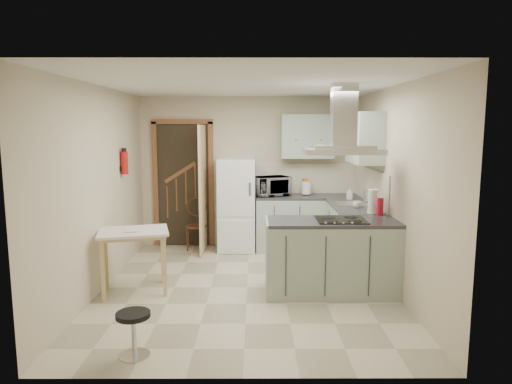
{
  "coord_description": "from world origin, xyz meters",
  "views": [
    {
      "loc": [
        0.1,
        -5.51,
        2.0
      ],
      "look_at": [
        0.11,
        0.45,
        1.15
      ],
      "focal_mm": 32.0,
      "sensor_mm": 36.0,
      "label": 1
    }
  ],
  "objects_px": {
    "fridge": "(237,205)",
    "drop_leaf_table": "(134,261)",
    "extractor_hood": "(343,151)",
    "bentwood_chair": "(196,226)",
    "peninsula": "(332,257)",
    "stool": "(134,334)",
    "microwave": "(271,186)"
  },
  "relations": [
    {
      "from": "microwave",
      "to": "drop_leaf_table",
      "type": "bearing_deg",
      "value": -155.3
    },
    {
      "from": "fridge",
      "to": "bentwood_chair",
      "type": "bearing_deg",
      "value": 177.58
    },
    {
      "from": "fridge",
      "to": "drop_leaf_table",
      "type": "relative_size",
      "value": 1.84
    },
    {
      "from": "fridge",
      "to": "microwave",
      "type": "relative_size",
      "value": 2.68
    },
    {
      "from": "fridge",
      "to": "peninsula",
      "type": "xyz_separation_m",
      "value": [
        1.22,
        -1.98,
        -0.3
      ]
    },
    {
      "from": "fridge",
      "to": "bentwood_chair",
      "type": "relative_size",
      "value": 1.94
    },
    {
      "from": "peninsula",
      "to": "microwave",
      "type": "xyz_separation_m",
      "value": [
        -0.66,
        1.97,
        0.6
      ]
    },
    {
      "from": "peninsula",
      "to": "stool",
      "type": "bearing_deg",
      "value": -142.12
    },
    {
      "from": "peninsula",
      "to": "extractor_hood",
      "type": "bearing_deg",
      "value": 0.0
    },
    {
      "from": "drop_leaf_table",
      "to": "fridge",
      "type": "bearing_deg",
      "value": 44.85
    },
    {
      "from": "fridge",
      "to": "stool",
      "type": "bearing_deg",
      "value": -102.25
    },
    {
      "from": "peninsula",
      "to": "stool",
      "type": "height_order",
      "value": "peninsula"
    },
    {
      "from": "extractor_hood",
      "to": "bentwood_chair",
      "type": "bearing_deg",
      "value": 134.78
    },
    {
      "from": "peninsula",
      "to": "microwave",
      "type": "height_order",
      "value": "microwave"
    },
    {
      "from": "bentwood_chair",
      "to": "microwave",
      "type": "height_order",
      "value": "microwave"
    },
    {
      "from": "peninsula",
      "to": "drop_leaf_table",
      "type": "bearing_deg",
      "value": 178.86
    },
    {
      "from": "extractor_hood",
      "to": "stool",
      "type": "bearing_deg",
      "value": -143.48
    },
    {
      "from": "fridge",
      "to": "extractor_hood",
      "type": "distance_m",
      "value": 2.57
    },
    {
      "from": "stool",
      "to": "peninsula",
      "type": "bearing_deg",
      "value": 37.88
    },
    {
      "from": "microwave",
      "to": "fridge",
      "type": "bearing_deg",
      "value": 155.86
    },
    {
      "from": "extractor_hood",
      "to": "fridge",
      "type": "bearing_deg",
      "value": 123.79
    },
    {
      "from": "peninsula",
      "to": "drop_leaf_table",
      "type": "distance_m",
      "value": 2.4
    },
    {
      "from": "peninsula",
      "to": "extractor_hood",
      "type": "xyz_separation_m",
      "value": [
        0.1,
        0.0,
        1.27
      ]
    },
    {
      "from": "extractor_hood",
      "to": "drop_leaf_table",
      "type": "xyz_separation_m",
      "value": [
        -2.5,
        0.05,
        -1.34
      ]
    },
    {
      "from": "drop_leaf_table",
      "to": "bentwood_chair",
      "type": "height_order",
      "value": "bentwood_chair"
    },
    {
      "from": "fridge",
      "to": "microwave",
      "type": "bearing_deg",
      "value": -0.83
    },
    {
      "from": "drop_leaf_table",
      "to": "bentwood_chair",
      "type": "xyz_separation_m",
      "value": [
        0.5,
        1.96,
        0.0
      ]
    },
    {
      "from": "fridge",
      "to": "microwave",
      "type": "xyz_separation_m",
      "value": [
        0.56,
        -0.01,
        0.3
      ]
    },
    {
      "from": "peninsula",
      "to": "stool",
      "type": "xyz_separation_m",
      "value": [
        -1.99,
        -1.55,
        -0.25
      ]
    },
    {
      "from": "fridge",
      "to": "extractor_hood",
      "type": "xyz_separation_m",
      "value": [
        1.32,
        -1.98,
        0.97
      ]
    },
    {
      "from": "drop_leaf_table",
      "to": "stool",
      "type": "relative_size",
      "value": 2.02
    },
    {
      "from": "fridge",
      "to": "stool",
      "type": "height_order",
      "value": "fridge"
    }
  ]
}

